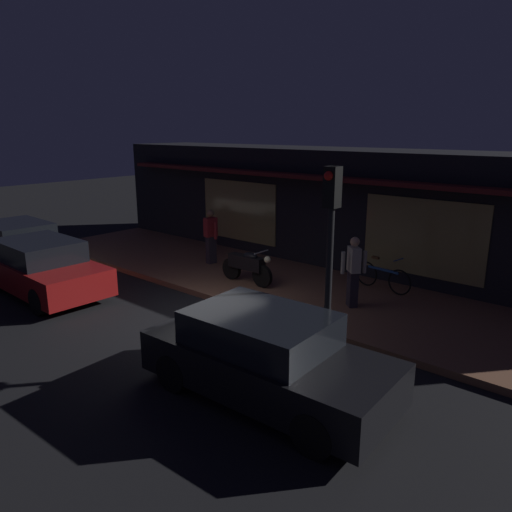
{
  "coord_description": "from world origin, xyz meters",
  "views": [
    {
      "loc": [
        7.83,
        -6.96,
        4.22
      ],
      "look_at": [
        -0.21,
        2.4,
        0.95
      ],
      "focal_mm": 33.97,
      "sensor_mm": 36.0,
      "label": 1
    }
  ],
  "objects_px": {
    "motorcycle": "(247,265)",
    "traffic_light_pole": "(330,232)",
    "parked_car_near": "(20,246)",
    "person_photographer": "(211,235)",
    "bicycle_parked": "(382,277)",
    "parked_car_across": "(265,356)",
    "person_bystander": "(353,270)",
    "parked_car_far": "(43,267)"
  },
  "relations": [
    {
      "from": "person_photographer",
      "to": "person_bystander",
      "type": "distance_m",
      "value": 5.24
    },
    {
      "from": "person_photographer",
      "to": "traffic_light_pole",
      "type": "distance_m",
      "value": 6.99
    },
    {
      "from": "motorcycle",
      "to": "traffic_light_pole",
      "type": "xyz_separation_m",
      "value": [
        3.94,
        -2.25,
        1.83
      ]
    },
    {
      "from": "motorcycle",
      "to": "traffic_light_pole",
      "type": "height_order",
      "value": "traffic_light_pole"
    },
    {
      "from": "bicycle_parked",
      "to": "person_photographer",
      "type": "relative_size",
      "value": 0.99
    },
    {
      "from": "bicycle_parked",
      "to": "person_photographer",
      "type": "height_order",
      "value": "person_photographer"
    },
    {
      "from": "motorcycle",
      "to": "parked_car_near",
      "type": "relative_size",
      "value": 0.41
    },
    {
      "from": "bicycle_parked",
      "to": "parked_car_far",
      "type": "xyz_separation_m",
      "value": [
        -6.82,
        -5.61,
        0.2
      ]
    },
    {
      "from": "person_bystander",
      "to": "parked_car_across",
      "type": "relative_size",
      "value": 0.4
    },
    {
      "from": "person_photographer",
      "to": "parked_car_across",
      "type": "bearing_deg",
      "value": -37.69
    },
    {
      "from": "bicycle_parked",
      "to": "parked_car_near",
      "type": "relative_size",
      "value": 0.4
    },
    {
      "from": "motorcycle",
      "to": "parked_car_near",
      "type": "bearing_deg",
      "value": -155.26
    },
    {
      "from": "person_bystander",
      "to": "parked_car_near",
      "type": "xyz_separation_m",
      "value": [
        -9.72,
        -3.37,
        -0.32
      ]
    },
    {
      "from": "person_photographer",
      "to": "parked_car_far",
      "type": "bearing_deg",
      "value": -109.4
    },
    {
      "from": "parked_car_across",
      "to": "motorcycle",
      "type": "bearing_deg",
      "value": 134.65
    },
    {
      "from": "person_photographer",
      "to": "parked_car_near",
      "type": "height_order",
      "value": "person_photographer"
    },
    {
      "from": "bicycle_parked",
      "to": "parked_car_across",
      "type": "height_order",
      "value": "parked_car_across"
    },
    {
      "from": "traffic_light_pole",
      "to": "parked_car_across",
      "type": "height_order",
      "value": "traffic_light_pole"
    },
    {
      "from": "parked_car_far",
      "to": "parked_car_near",
      "type": "bearing_deg",
      "value": 166.51
    },
    {
      "from": "parked_car_near",
      "to": "person_photographer",
      "type": "bearing_deg",
      "value": 40.58
    },
    {
      "from": "motorcycle",
      "to": "person_bystander",
      "type": "height_order",
      "value": "person_bystander"
    },
    {
      "from": "traffic_light_pole",
      "to": "parked_car_across",
      "type": "distance_m",
      "value": 2.42
    },
    {
      "from": "traffic_light_pole",
      "to": "parked_car_near",
      "type": "height_order",
      "value": "traffic_light_pole"
    },
    {
      "from": "motorcycle",
      "to": "traffic_light_pole",
      "type": "bearing_deg",
      "value": -29.75
    },
    {
      "from": "parked_car_far",
      "to": "parked_car_across",
      "type": "distance_m",
      "value": 7.64
    },
    {
      "from": "bicycle_parked",
      "to": "parked_car_far",
      "type": "distance_m",
      "value": 8.83
    },
    {
      "from": "motorcycle",
      "to": "bicycle_parked",
      "type": "distance_m",
      "value": 3.54
    },
    {
      "from": "traffic_light_pole",
      "to": "parked_car_near",
      "type": "distance_m",
      "value": 10.81
    },
    {
      "from": "bicycle_parked",
      "to": "motorcycle",
      "type": "bearing_deg",
      "value": -148.75
    },
    {
      "from": "parked_car_near",
      "to": "parked_car_across",
      "type": "bearing_deg",
      "value": -4.43
    },
    {
      "from": "person_bystander",
      "to": "motorcycle",
      "type": "bearing_deg",
      "value": -174.52
    },
    {
      "from": "bicycle_parked",
      "to": "person_bystander",
      "type": "relative_size",
      "value": 0.99
    },
    {
      "from": "motorcycle",
      "to": "parked_car_across",
      "type": "xyz_separation_m",
      "value": [
        3.85,
        -3.9,
        0.06
      ]
    },
    {
      "from": "bicycle_parked",
      "to": "traffic_light_pole",
      "type": "height_order",
      "value": "traffic_light_pole"
    },
    {
      "from": "motorcycle",
      "to": "bicycle_parked",
      "type": "xyz_separation_m",
      "value": [
        3.03,
        1.84,
        -0.14
      ]
    },
    {
      "from": "parked_car_near",
      "to": "parked_car_far",
      "type": "height_order",
      "value": "same"
    },
    {
      "from": "person_photographer",
      "to": "person_bystander",
      "type": "relative_size",
      "value": 1.0
    },
    {
      "from": "traffic_light_pole",
      "to": "parked_car_far",
      "type": "xyz_separation_m",
      "value": [
        -7.73,
        -1.52,
        -1.77
      ]
    },
    {
      "from": "motorcycle",
      "to": "traffic_light_pole",
      "type": "relative_size",
      "value": 0.47
    },
    {
      "from": "traffic_light_pole",
      "to": "parked_car_near",
      "type": "xyz_separation_m",
      "value": [
        -10.63,
        -0.83,
        -1.77
      ]
    },
    {
      "from": "parked_car_far",
      "to": "parked_car_across",
      "type": "relative_size",
      "value": 0.99
    },
    {
      "from": "parked_car_near",
      "to": "parked_car_across",
      "type": "distance_m",
      "value": 10.57
    }
  ]
}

